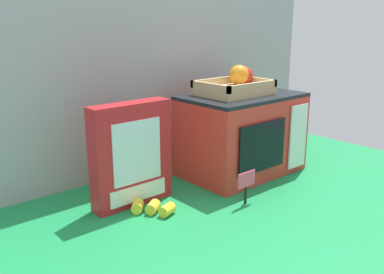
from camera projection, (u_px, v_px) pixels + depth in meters
ground_plane at (196, 186)px, 1.37m from camera, size 1.70×1.70×0.00m
display_back_panel at (147, 60)px, 1.46m from camera, size 1.61×0.03×0.78m
toy_microwave at (242, 134)px, 1.47m from camera, size 0.42×0.27×0.28m
food_groups_crate at (236, 85)px, 1.44m from camera, size 0.24×0.18×0.10m
cookie_set_box at (132, 155)px, 1.20m from camera, size 0.25×0.06×0.30m
price_sign at (246, 183)px, 1.22m from camera, size 0.07×0.01×0.10m
loose_toy_banana at (152, 208)px, 1.18m from camera, size 0.10×0.12×0.03m
loose_toy_apple at (296, 149)px, 1.66m from camera, size 0.06×0.06×0.06m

